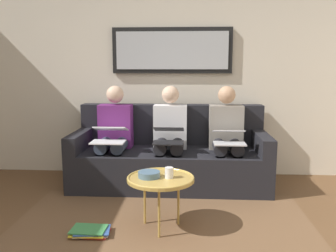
{
  "coord_description": "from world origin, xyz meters",
  "views": [
    {
      "loc": [
        -0.22,
        1.96,
        1.36
      ],
      "look_at": [
        0.0,
        -1.7,
        0.75
      ],
      "focal_mm": 38.53,
      "sensor_mm": 36.0,
      "label": 1
    }
  ],
  "objects": [
    {
      "name": "magazine_stack",
      "position": [
        0.58,
        -0.75,
        0.03
      ],
      "size": [
        0.33,
        0.24,
        0.05
      ],
      "color": "red",
      "rests_on": "ground_plane"
    },
    {
      "name": "person_right",
      "position": [
        0.64,
        -2.05,
        0.61
      ],
      "size": [
        0.38,
        0.58,
        1.14
      ],
      "color": "#66236B",
      "rests_on": "couch"
    },
    {
      "name": "coffee_table",
      "position": [
        0.01,
        -0.9,
        0.43
      ],
      "size": [
        0.56,
        0.56,
        0.46
      ],
      "color": "tan",
      "rests_on": "ground_plane"
    },
    {
      "name": "area_rug",
      "position": [
        0.0,
        -0.85,
        0.0
      ],
      "size": [
        2.6,
        1.8,
        0.01
      ],
      "primitive_type": "cube",
      "color": "brown",
      "rests_on": "ground_plane"
    },
    {
      "name": "framed_mirror",
      "position": [
        0.0,
        -2.51,
        1.55
      ],
      "size": [
        1.46,
        0.05,
        0.55
      ],
      "color": "black"
    },
    {
      "name": "laptop_white",
      "position": [
        0.64,
        -1.81,
        0.63
      ],
      "size": [
        0.36,
        0.38,
        0.16
      ],
      "color": "white"
    },
    {
      "name": "cup",
      "position": [
        -0.06,
        -0.89,
        0.49
      ],
      "size": [
        0.07,
        0.07,
        0.09
      ],
      "primitive_type": "cylinder",
      "color": "silver",
      "rests_on": "coffee_table"
    },
    {
      "name": "bowl",
      "position": [
        0.11,
        -0.9,
        0.47
      ],
      "size": [
        0.18,
        0.18,
        0.05
      ],
      "primitive_type": "cylinder",
      "color": "slate",
      "rests_on": "coffee_table"
    },
    {
      "name": "person_left",
      "position": [
        -0.64,
        -2.05,
        0.61
      ],
      "size": [
        0.38,
        0.58,
        1.14
      ],
      "color": "gray",
      "rests_on": "couch"
    },
    {
      "name": "laptop_silver",
      "position": [
        -0.64,
        -1.8,
        0.63
      ],
      "size": [
        0.33,
        0.34,
        0.14
      ],
      "color": "silver"
    },
    {
      "name": "person_middle",
      "position": [
        0.0,
        -2.05,
        0.61
      ],
      "size": [
        0.38,
        0.58,
        1.14
      ],
      "color": "silver",
      "rests_on": "couch"
    },
    {
      "name": "couch",
      "position": [
        0.0,
        -2.12,
        0.31
      ],
      "size": [
        2.2,
        0.9,
        0.9
      ],
      "color": "black",
      "rests_on": "ground_plane"
    },
    {
      "name": "wall_rear",
      "position": [
        0.0,
        -2.6,
        1.3
      ],
      "size": [
        6.0,
        0.12,
        2.6
      ],
      "primitive_type": "cube",
      "color": "beige",
      "rests_on": "ground_plane"
    },
    {
      "name": "laptop_black",
      "position": [
        0.0,
        -1.81,
        0.63
      ],
      "size": [
        0.32,
        0.38,
        0.16
      ],
      "color": "black"
    }
  ]
}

